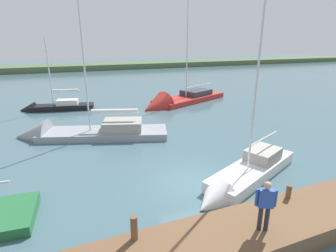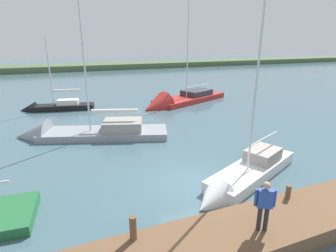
# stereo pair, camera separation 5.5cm
# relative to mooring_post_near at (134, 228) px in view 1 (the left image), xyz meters

# --- Properties ---
(ground_plane) EXTENTS (200.00, 200.00, 0.00)m
(ground_plane) POSITION_rel_mooring_post_near_xyz_m (-3.62, -3.45, -1.07)
(ground_plane) COLOR #42606B
(far_shoreline) EXTENTS (180.00, 8.00, 2.40)m
(far_shoreline) POSITION_rel_mooring_post_near_xyz_m (-3.62, -57.89, -1.07)
(far_shoreline) COLOR #4C603D
(far_shoreline) RESTS_ON ground_plane
(dock_pier) EXTENTS (24.15, 2.26, 0.67)m
(dock_pier) POSITION_rel_mooring_post_near_xyz_m (-3.62, 0.79, -0.73)
(dock_pier) COLOR brown
(dock_pier) RESTS_ON ground_plane
(mooring_post_near) EXTENTS (0.22, 0.22, 0.79)m
(mooring_post_near) POSITION_rel_mooring_post_near_xyz_m (0.00, 0.00, 0.00)
(mooring_post_near) COLOR brown
(mooring_post_near) RESTS_ON dock_pier
(mooring_post_far) EXTENTS (0.19, 0.19, 0.52)m
(mooring_post_far) POSITION_rel_mooring_post_near_xyz_m (-6.04, 0.00, -0.14)
(mooring_post_far) COLOR brown
(mooring_post_far) RESTS_ON dock_pier
(sailboat_outer_mooring) EXTENTS (6.90, 2.84, 7.42)m
(sailboat_outer_mooring) POSITION_rel_mooring_post_near_xyz_m (2.54, -20.58, -0.88)
(sailboat_outer_mooring) COLOR black
(sailboat_outer_mooring) RESTS_ON ground_plane
(sailboat_far_right) EXTENTS (7.22, 4.37, 9.30)m
(sailboat_far_right) POSITION_rel_mooring_post_near_xyz_m (-6.00, -2.58, -0.90)
(sailboat_far_right) COLOR white
(sailboat_far_right) RESTS_ON ground_plane
(sailboat_mid_channel) EXTENTS (11.22, 7.01, 12.12)m
(sailboat_mid_channel) POSITION_rel_mooring_post_near_xyz_m (-9.28, -18.52, -0.90)
(sailboat_mid_channel) COLOR #B22823
(sailboat_mid_channel) RESTS_ON ground_plane
(sailboat_behind_pier) EXTENTS (10.55, 5.47, 11.30)m
(sailboat_behind_pier) POSITION_rel_mooring_post_near_xyz_m (0.90, -11.88, -0.85)
(sailboat_behind_pier) COLOR gray
(sailboat_behind_pier) RESTS_ON ground_plane
(person_on_dock) EXTENTS (0.59, 0.40, 1.71)m
(person_on_dock) POSITION_rel_mooring_post_near_xyz_m (-3.88, 1.09, 0.59)
(person_on_dock) COLOR #28282D
(person_on_dock) RESTS_ON dock_pier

